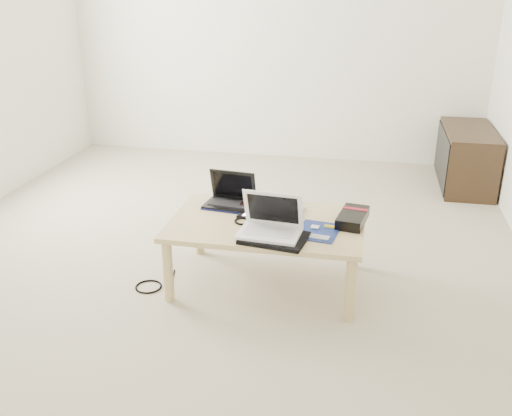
% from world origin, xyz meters
% --- Properties ---
extents(ground, '(4.00, 4.00, 0.00)m').
position_xyz_m(ground, '(0.00, 0.00, 0.00)').
color(ground, '#B7AE94').
rests_on(ground, ground).
extents(coffee_table, '(1.10, 0.70, 0.40)m').
position_xyz_m(coffee_table, '(0.40, -0.57, 0.35)').
color(coffee_table, tan).
rests_on(coffee_table, ground).
extents(media_cabinet, '(0.41, 0.90, 0.50)m').
position_xyz_m(media_cabinet, '(1.77, 1.45, 0.25)').
color(media_cabinet, '#372616').
rests_on(media_cabinet, ground).
extents(book, '(0.32, 0.27, 0.03)m').
position_xyz_m(book, '(0.37, -0.31, 0.41)').
color(book, black).
rests_on(book, coffee_table).
extents(netbook, '(0.31, 0.24, 0.21)m').
position_xyz_m(netbook, '(0.14, -0.37, 0.44)').
color(netbook, black).
rests_on(netbook, coffee_table).
extents(tablet, '(0.32, 0.28, 0.01)m').
position_xyz_m(tablet, '(0.38, -0.50, 0.41)').
color(tablet, black).
rests_on(tablet, coffee_table).
extents(remote, '(0.08, 0.25, 0.02)m').
position_xyz_m(remote, '(0.56, -0.46, 0.41)').
color(remote, silver).
rests_on(remote, coffee_table).
extents(neoprene_sleeve, '(0.37, 0.30, 0.02)m').
position_xyz_m(neoprene_sleeve, '(0.49, -0.81, 0.41)').
color(neoprene_sleeve, black).
rests_on(neoprene_sleeve, coffee_table).
extents(white_laptop, '(0.34, 0.25, 0.23)m').
position_xyz_m(white_laptop, '(0.46, -0.76, 0.47)').
color(white_laptop, white).
rests_on(white_laptop, neoprene_sleeve).
extents(motherboard, '(0.25, 0.29, 0.01)m').
position_xyz_m(motherboard, '(0.71, -0.66, 0.40)').
color(motherboard, navy).
rests_on(motherboard, coffee_table).
extents(gpu_box, '(0.19, 0.30, 0.06)m').
position_xyz_m(gpu_box, '(0.88, -0.49, 0.43)').
color(gpu_box, black).
rests_on(gpu_box, coffee_table).
extents(cable_coil, '(0.11, 0.11, 0.01)m').
position_xyz_m(cable_coil, '(0.28, -0.61, 0.41)').
color(cable_coil, black).
rests_on(cable_coil, coffee_table).
extents(floor_cable_coil, '(0.19, 0.19, 0.01)m').
position_xyz_m(floor_cable_coil, '(-0.27, -0.77, 0.01)').
color(floor_cable_coil, black).
rests_on(floor_cable_coil, ground).
extents(floor_cable_trail, '(0.08, 0.31, 0.01)m').
position_xyz_m(floor_cable_trail, '(-0.15, -0.69, 0.00)').
color(floor_cable_trail, black).
rests_on(floor_cable_trail, ground).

